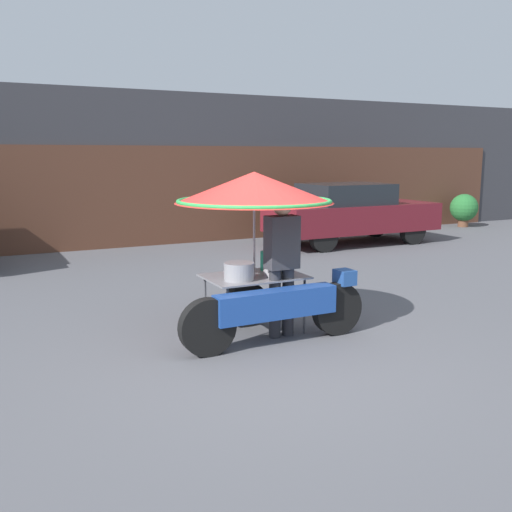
% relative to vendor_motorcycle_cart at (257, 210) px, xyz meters
% --- Properties ---
extents(ground_plane, '(36.00, 36.00, 0.00)m').
position_rel_vendor_motorcycle_cart_xyz_m(ground_plane, '(-0.26, -0.85, -1.50)').
color(ground_plane, '#56565B').
extents(shopfront_building, '(28.00, 2.06, 3.63)m').
position_rel_vendor_motorcycle_cart_xyz_m(shopfront_building, '(-0.26, 8.24, 0.30)').
color(shopfront_building, '#38383D').
rests_on(shopfront_building, ground).
extents(vendor_motorcycle_cart, '(2.31, 1.89, 1.95)m').
position_rel_vendor_motorcycle_cart_xyz_m(vendor_motorcycle_cart, '(0.00, 0.00, 0.00)').
color(vendor_motorcycle_cart, black).
rests_on(vendor_motorcycle_cart, ground).
extents(vendor_person, '(0.38, 0.22, 1.68)m').
position_rel_vendor_motorcycle_cart_xyz_m(vendor_person, '(0.20, -0.26, -0.56)').
color(vendor_person, '#2D2D33').
rests_on(vendor_person, ground).
extents(parked_car, '(4.15, 1.71, 1.47)m').
position_rel_vendor_motorcycle_cart_xyz_m(parked_car, '(5.20, 5.30, -0.73)').
color(parked_car, black).
rests_on(parked_car, ground).
extents(potted_plant, '(0.82, 0.82, 0.99)m').
position_rel_vendor_motorcycle_cart_xyz_m(potted_plant, '(10.26, 6.53, -0.94)').
color(potted_plant, brown).
rests_on(potted_plant, ground).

